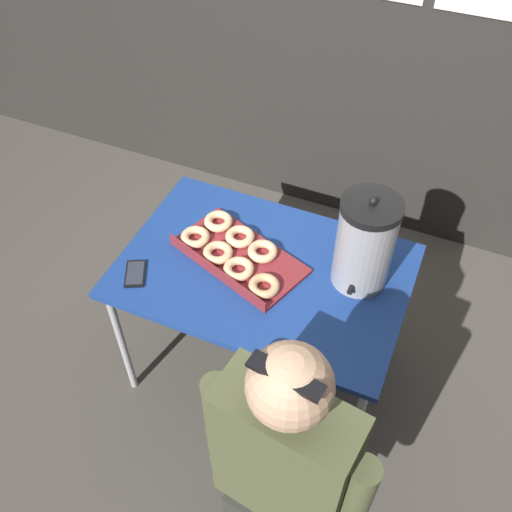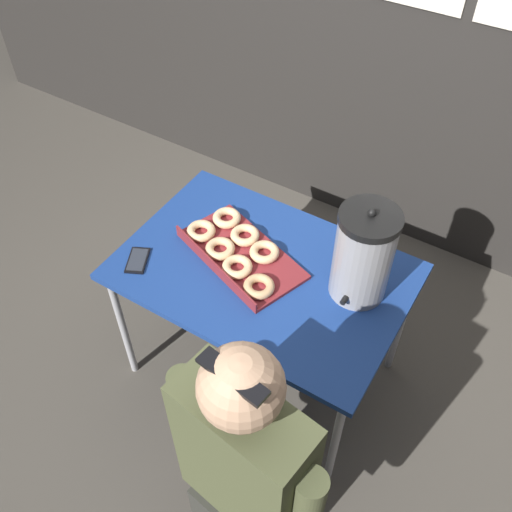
% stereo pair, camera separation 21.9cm
% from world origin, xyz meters
% --- Properties ---
extents(ground_plane, '(12.00, 12.00, 0.00)m').
position_xyz_m(ground_plane, '(0.00, 0.00, 0.00)').
color(ground_plane, '#4C473F').
extents(folding_table, '(1.12, 0.75, 0.71)m').
position_xyz_m(folding_table, '(0.00, 0.00, 0.66)').
color(folding_table, navy).
rests_on(folding_table, ground).
extents(donut_box, '(0.58, 0.43, 0.05)m').
position_xyz_m(donut_box, '(-0.13, 0.01, 0.73)').
color(donut_box, maroon).
rests_on(donut_box, folding_table).
extents(coffee_urn, '(0.22, 0.25, 0.41)m').
position_xyz_m(coffee_urn, '(0.35, 0.10, 0.90)').
color(coffee_urn, '#939399').
rests_on(coffee_urn, folding_table).
extents(cell_phone, '(0.13, 0.15, 0.01)m').
position_xyz_m(cell_phone, '(-0.45, -0.22, 0.72)').
color(cell_phone, black).
rests_on(cell_phone, folding_table).
extents(person_seated, '(0.54, 0.27, 1.28)m').
position_xyz_m(person_seated, '(0.35, -0.69, 0.62)').
color(person_seated, '#33332D').
rests_on(person_seated, ground).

